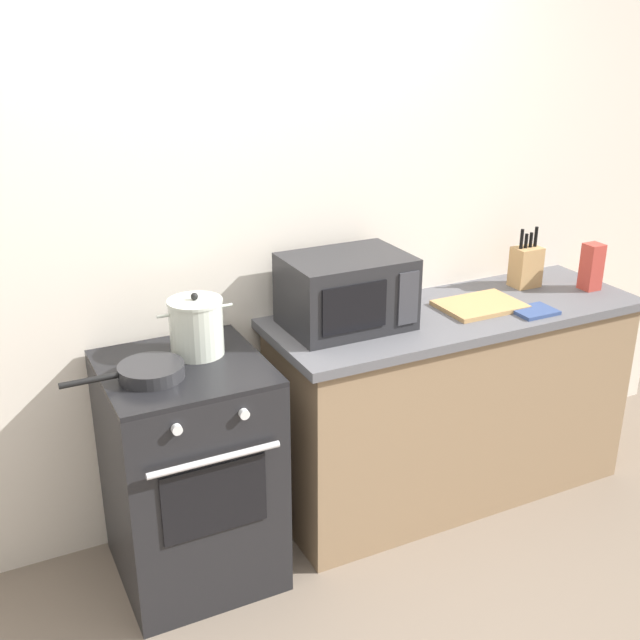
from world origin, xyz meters
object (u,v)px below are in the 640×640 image
Objects in this scene: cutting_board at (480,305)px; microwave at (346,291)px; oven_mitt at (534,311)px; stove at (190,472)px; stock_pot at (196,327)px; knife_block at (526,266)px; pasta_box at (592,267)px; frying_pan at (149,371)px.

microwave is at bearing 172.95° from cutting_board.
cutting_board reaches higher than oven_mitt.
stock_pot is at bearing 42.58° from stove.
pasta_box is (0.24, -0.17, 0.01)m from knife_block.
stove is 0.58m from stock_pot.
oven_mitt is (1.66, -0.11, -0.02)m from frying_pan.
stock_pot is 0.64m from microwave.
knife_block is at bearing 145.20° from pasta_box.
stove is at bearing -179.95° from cutting_board.
knife_block is at bearing 20.96° from cutting_board.
cutting_board is at bearing -7.05° from microwave.
oven_mitt is (1.53, -0.16, 0.47)m from stove.
pasta_box is at bearing -3.26° from stock_pot.
stove is at bearing 174.06° from oven_mitt.
knife_block reaches higher than oven_mitt.
stock_pot is 1.64m from knife_block.
stove is 3.14× the size of stock_pot.
stock_pot reaches higher than frying_pan.
knife_block is 0.37m from oven_mitt.
pasta_box is at bearing -0.84° from stove.
stock_pot is 1.63× the size of oven_mitt.
microwave reaches higher than frying_pan.
microwave reaches higher than cutting_board.
pasta_box is at bearing -34.80° from knife_block.
frying_pan reaches higher than stove.
knife_block is (1.86, 0.19, 0.07)m from frying_pan.
stock_pot reaches higher than stove.
knife_block is (1.64, 0.06, -0.01)m from stock_pot.
stock_pot is at bearing 176.53° from cutting_board.
cutting_board is (1.49, 0.05, -0.02)m from frying_pan.
stock_pot is 1.28m from cutting_board.
frying_pan is at bearing -150.26° from stock_pot.
oven_mitt is at bearing -163.54° from pasta_box.
frying_pan is at bearing -174.20° from knife_block.
microwave is at bearing 163.45° from oven_mitt.
microwave is at bearing 175.02° from pasta_box.
microwave is 1.76× the size of knife_block.
pasta_box is at bearing -2.81° from cutting_board.
stock_pot is (0.09, 0.08, 0.57)m from stove.
oven_mitt is (1.44, -0.24, -0.10)m from stock_pot.
knife_block is (0.37, 0.14, 0.09)m from cutting_board.
frying_pan is 1.67m from oven_mitt.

